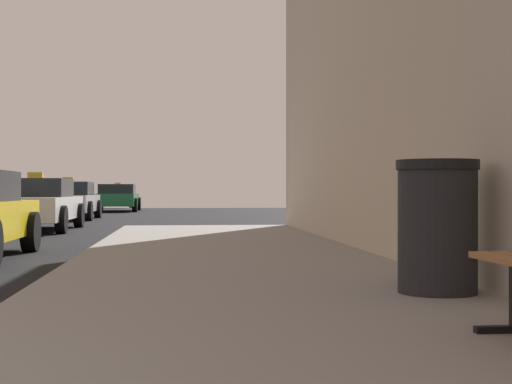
# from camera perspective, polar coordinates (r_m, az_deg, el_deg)

# --- Properties ---
(trash_bin) EXTENTS (0.67, 0.67, 1.08)m
(trash_bin) POSITION_cam_1_polar(r_m,az_deg,el_deg) (6.29, 13.53, -2.51)
(trash_bin) COLOR black
(trash_bin) RESTS_ON sidewalk
(car_white) EXTENTS (2.00, 4.58, 1.43)m
(car_white) POSITION_cam_1_polar(r_m,az_deg,el_deg) (19.25, -16.42, -0.87)
(car_white) COLOR white
(car_white) RESTS_ON ground_plane
(car_silver) EXTENTS (1.98, 4.20, 1.43)m
(car_silver) POSITION_cam_1_polar(r_m,az_deg,el_deg) (26.24, -14.07, -0.61)
(car_silver) COLOR #B7B7BF
(car_silver) RESTS_ON ground_plane
(car_green) EXTENTS (2.05, 4.57, 1.27)m
(car_green) POSITION_cam_1_polar(r_m,az_deg,el_deg) (36.00, -10.45, -0.41)
(car_green) COLOR #196638
(car_green) RESTS_ON ground_plane
(car_blue) EXTENTS (2.02, 4.58, 1.43)m
(car_blue) POSITION_cam_1_polar(r_m,az_deg,el_deg) (44.34, -10.43, -0.31)
(car_blue) COLOR #233899
(car_blue) RESTS_ON ground_plane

